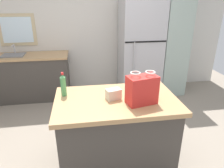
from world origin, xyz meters
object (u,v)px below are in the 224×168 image
Objects in this scene: shopping_bag at (142,90)px; small_box at (113,94)px; refrigerator at (140,50)px; tall_cabinet at (173,38)px; kitchen_island at (116,132)px; bottle at (63,85)px.

shopping_bag reaches higher than small_box.
tall_cabinet is at bearing 0.02° from refrigerator.
tall_cabinet reaches higher than kitchen_island.
shopping_bag reaches higher than bottle.
kitchen_island is 3.89× the size of shopping_bag.
bottle is (-0.80, 0.31, -0.03)m from shopping_bag.
shopping_bag is at bearing -29.12° from kitchen_island.
small_box is at bearing 154.13° from shopping_bag.
kitchen_island is at bearing -127.19° from tall_cabinet.
bottle is (-1.39, -1.80, 0.07)m from refrigerator.
refrigerator is 0.70m from tall_cabinet.
bottle is (-0.53, 0.18, 0.07)m from small_box.
shopping_bag is at bearing -120.83° from tall_cabinet.
refrigerator is at bearing 74.33° from shopping_bag.
bottle is at bearing 161.66° from small_box.
small_box is (-0.27, 0.13, -0.09)m from shopping_bag.
small_box is at bearing -176.69° from kitchen_island.
tall_cabinet is at bearing 52.81° from kitchen_island.
small_box is at bearing -113.59° from refrigerator.
refrigerator reaches higher than kitchen_island.
tall_cabinet reaches higher than bottle.
refrigerator is 2.19m from shopping_bag.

